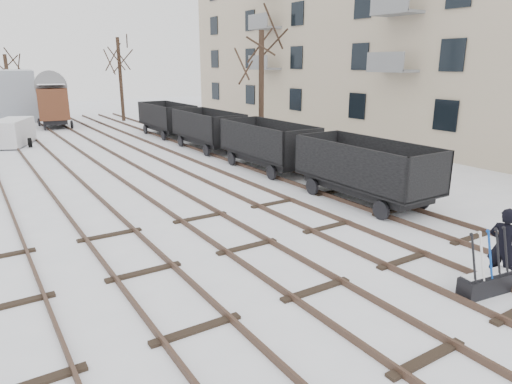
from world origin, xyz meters
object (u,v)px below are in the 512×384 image
at_px(ground_frame, 485,282).
at_px(box_van_wagon, 53,102).
at_px(worker, 504,247).
at_px(freight_wagon_a, 365,179).
at_px(panel_van, 13,132).

height_order(ground_frame, box_van_wagon, box_van_wagon).
height_order(worker, freight_wagon_a, freight_wagon_a).
height_order(box_van_wagon, panel_van, box_van_wagon).
xyz_separation_m(worker, panel_van, (-7.56, 27.03, -0.07)).
xyz_separation_m(ground_frame, box_van_wagon, (-3.06, 34.97, 1.74)).
relative_size(ground_frame, worker, 0.80).
bearing_deg(ground_frame, box_van_wagon, 103.33).
xyz_separation_m(worker, box_van_wagon, (-3.81, 34.87, 1.09)).
distance_m(ground_frame, worker, 1.00).
bearing_deg(box_van_wagon, panel_van, -107.90).
bearing_deg(ground_frame, worker, 15.93).
xyz_separation_m(ground_frame, panel_van, (-6.81, 27.13, 0.58)).
distance_m(worker, box_van_wagon, 35.09).
height_order(ground_frame, freight_wagon_a, freight_wagon_a).
bearing_deg(box_van_wagon, freight_wagon_a, -70.48).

